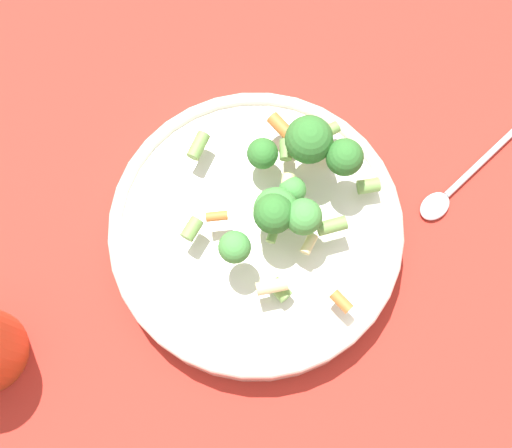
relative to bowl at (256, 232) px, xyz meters
name	(u,v)px	position (x,y,z in m)	size (l,w,h in m)	color
ground_plane	(256,239)	(0.00, 0.00, -0.03)	(3.00, 3.00, 0.00)	#B72D23
bowl	(256,232)	(0.00, 0.00, 0.00)	(0.29, 0.29, 0.05)	silver
pasta_salad	(291,186)	(0.03, -0.03, 0.06)	(0.19, 0.19, 0.08)	#8CB766
spoon	(460,182)	(0.08, -0.21, -0.02)	(0.15, 0.13, 0.01)	silver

